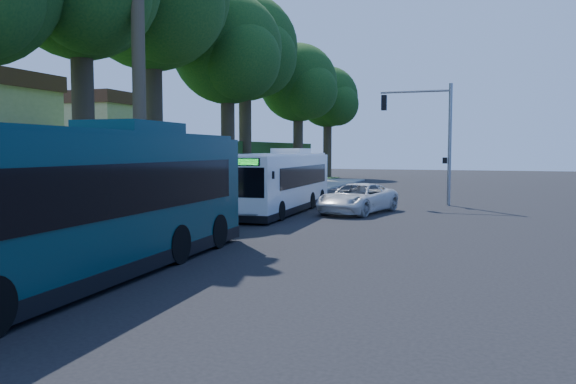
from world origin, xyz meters
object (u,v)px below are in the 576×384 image
at_px(white_bus, 282,181).
at_px(teal_bus, 85,201).
at_px(pickup, 357,198).
at_px(bus_shelter, 142,182).

bearing_deg(white_bus, teal_bus, -90.03).
distance_m(white_bus, teal_bus, 15.92).
distance_m(white_bus, pickup, 4.00).
bearing_deg(white_bus, bus_shelter, -123.17).
height_order(bus_shelter, pickup, bus_shelter).
relative_size(bus_shelter, pickup, 0.59).
bearing_deg(teal_bus, pickup, 76.67).
xyz_separation_m(white_bus, teal_bus, (0.51, -15.90, 0.34)).
bearing_deg(pickup, teal_bus, -87.11).
distance_m(bus_shelter, teal_bus, 10.32).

